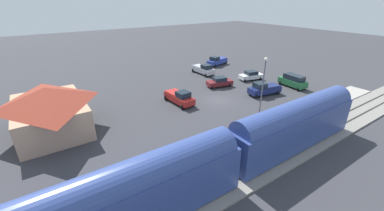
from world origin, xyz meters
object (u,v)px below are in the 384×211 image
(pickup_navy, at_px, (264,89))
(light_pole_near_platform, at_px, (263,81))
(station_building, at_px, (49,109))
(sedan_white, at_px, (251,75))
(pickup_blue, at_px, (217,61))
(sedan_maroon, at_px, (220,82))
(pedestrian_waiting_far, at_px, (308,101))
(pedestrian_on_platform, at_px, (270,123))
(pickup_red, at_px, (179,97))
(pickup_silver, at_px, (203,69))
(suv_green, at_px, (293,81))

(pickup_navy, relative_size, light_pole_near_platform, 0.72)
(station_building, relative_size, sedan_white, 2.32)
(pickup_blue, relative_size, pickup_navy, 1.01)
(pickup_navy, height_order, sedan_maroon, pickup_navy)
(pedestrian_waiting_far, relative_size, pickup_navy, 0.30)
(sedan_white, xyz_separation_m, sedan_maroon, (0.40, 7.45, 0.00))
(pedestrian_on_platform, height_order, pickup_navy, pickup_navy)
(pedestrian_waiting_far, height_order, light_pole_near_platform, light_pole_near_platform)
(pickup_blue, xyz_separation_m, pickup_red, (-14.26, 18.89, 0.00))
(station_building, relative_size, pickup_silver, 2.04)
(pickup_navy, relative_size, pickup_red, 1.03)
(sedan_white, bearing_deg, pickup_silver, 32.38)
(pickup_navy, bearing_deg, sedan_white, -31.21)
(suv_green, xyz_separation_m, light_pole_near_platform, (-4.73, 13.86, 3.82))
(pedestrian_on_platform, xyz_separation_m, pickup_silver, (23.38, -7.82, -0.25))
(sedan_white, height_order, pickup_silver, pickup_silver)
(pickup_blue, bearing_deg, pickup_silver, 120.07)
(sedan_white, distance_m, pickup_silver, 9.75)
(sedan_white, relative_size, sedan_maroon, 1.00)
(pedestrian_waiting_far, distance_m, sedan_maroon, 14.78)
(station_building, xyz_separation_m, pedestrian_on_platform, (-14.70, -20.67, -1.51))
(pickup_red, distance_m, pickup_silver, 15.79)
(pickup_blue, bearing_deg, pedestrian_on_platform, 151.74)
(pedestrian_on_platform, xyz_separation_m, sedan_maroon, (15.55, -5.58, -0.40))
(pickup_red, bearing_deg, pickup_blue, -52.96)
(pedestrian_waiting_far, distance_m, pickup_red, 18.18)
(pickup_navy, xyz_separation_m, pickup_red, (4.59, 13.20, 0.00))
(pedestrian_waiting_far, xyz_separation_m, suv_green, (6.86, -6.48, -0.13))
(pickup_silver, xyz_separation_m, light_pole_near_platform, (-19.88, 5.51, 3.94))
(pedestrian_on_platform, distance_m, pickup_blue, 31.08)
(pedestrian_on_platform, bearing_deg, station_building, 54.58)
(sedan_maroon, bearing_deg, pickup_blue, -37.68)
(pedestrian_on_platform, distance_m, suv_green, 18.14)
(station_building, bearing_deg, sedan_white, -89.24)
(pedestrian_on_platform, xyz_separation_m, pedestrian_waiting_far, (1.36, -9.69, 0.00))
(sedan_maroon, distance_m, pickup_silver, 8.14)
(pedestrian_on_platform, relative_size, pickup_red, 0.31)
(pedestrian_waiting_far, height_order, suv_green, suv_green)
(station_building, distance_m, pickup_red, 16.66)
(pickup_red, xyz_separation_m, suv_green, (-4.89, -20.34, 0.12))
(pedestrian_on_platform, height_order, pickup_blue, pickup_blue)
(sedan_white, xyz_separation_m, pickup_navy, (-6.63, 4.02, 0.15))
(station_building, bearing_deg, pedestrian_on_platform, -125.42)
(pedestrian_waiting_far, xyz_separation_m, sedan_maroon, (14.19, 4.10, -0.40))
(pedestrian_waiting_far, xyz_separation_m, pickup_red, (11.76, 13.86, -0.25))
(pickup_blue, height_order, pickup_silver, same)
(sedan_maroon, bearing_deg, station_building, 91.86)
(pickup_silver, bearing_deg, light_pole_near_platform, 164.50)
(pickup_blue, xyz_separation_m, pickup_navy, (-18.85, 5.69, 0.00))
(pickup_navy, bearing_deg, pedestrian_on_platform, 133.36)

